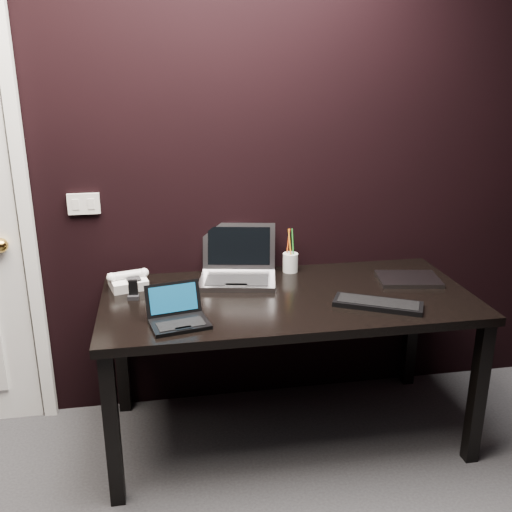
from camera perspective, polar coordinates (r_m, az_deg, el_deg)
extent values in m
plane|color=black|center=(2.82, -4.44, 9.33)|extent=(4.00, 0.00, 4.00)
cube|color=white|center=(2.91, -21.90, 2.76)|extent=(0.06, 0.05, 2.11)
sphere|color=gold|center=(2.92, -24.17, 0.98)|extent=(0.07, 0.07, 0.07)
cube|color=silver|center=(2.86, -16.85, 5.02)|extent=(0.15, 0.02, 0.10)
cube|color=silver|center=(2.85, -17.57, 4.93)|extent=(0.03, 0.01, 0.05)
cube|color=silver|center=(2.84, -16.17, 5.02)|extent=(0.03, 0.01, 0.05)
cube|color=black|center=(2.65, 3.21, -4.35)|extent=(1.70, 0.80, 0.04)
cube|color=black|center=(2.47, -14.19, -16.55)|extent=(0.06, 0.06, 0.70)
cube|color=black|center=(2.81, 21.30, -12.69)|extent=(0.06, 0.06, 0.70)
cube|color=black|center=(3.07, -13.35, -9.11)|extent=(0.06, 0.06, 0.70)
cube|color=black|center=(3.35, 15.27, -6.85)|extent=(0.06, 0.06, 0.70)
cube|color=black|center=(2.35, -7.62, -6.77)|extent=(0.26, 0.20, 0.02)
cube|color=black|center=(2.33, -7.52, -6.75)|extent=(0.20, 0.12, 0.00)
cube|color=black|center=(2.30, -7.26, -7.17)|extent=(0.07, 0.04, 0.00)
cube|color=black|center=(2.41, -8.29, -4.22)|extent=(0.24, 0.09, 0.13)
cube|color=navy|center=(2.41, -8.26, -4.23)|extent=(0.20, 0.08, 0.11)
cube|color=#A2A2A7|center=(2.78, -1.87, -2.46)|extent=(0.41, 0.33, 0.03)
cube|color=black|center=(2.75, -1.91, -2.42)|extent=(0.32, 0.20, 0.00)
cube|color=#9B9CA1|center=(2.68, -1.99, -2.94)|extent=(0.11, 0.06, 0.00)
cube|color=#9A999F|center=(2.89, -1.72, 1.02)|extent=(0.37, 0.14, 0.23)
cube|color=black|center=(2.89, -1.73, 1.01)|extent=(0.32, 0.11, 0.19)
cube|color=black|center=(2.57, 12.10, -4.73)|extent=(0.40, 0.29, 0.02)
cube|color=black|center=(2.57, 12.12, -4.47)|extent=(0.36, 0.25, 0.00)
cube|color=gray|center=(2.90, 15.00, -2.25)|extent=(0.33, 0.26, 0.02)
cube|color=white|center=(2.78, -12.67, -2.61)|extent=(0.20, 0.19, 0.07)
cylinder|color=silver|center=(2.76, -12.68, -1.88)|extent=(0.16, 0.07, 0.03)
sphere|color=white|center=(2.74, -14.25, -2.11)|extent=(0.06, 0.06, 0.05)
sphere|color=white|center=(2.77, -11.13, -1.65)|extent=(0.06, 0.06, 0.05)
cube|color=black|center=(2.74, -12.14, -2.27)|extent=(0.07, 0.06, 0.01)
cube|color=black|center=(2.65, -12.17, -3.26)|extent=(0.04, 0.02, 0.09)
cube|color=black|center=(2.65, -12.15, -4.05)|extent=(0.05, 0.04, 0.02)
cylinder|color=silver|center=(2.93, 3.45, -0.65)|extent=(0.09, 0.09, 0.10)
cylinder|color=#E54E15|center=(2.90, 3.25, 1.39)|extent=(0.02, 0.03, 0.15)
cylinder|color=#227D27|center=(2.89, 3.70, 1.32)|extent=(0.01, 0.02, 0.15)
cylinder|color=black|center=(2.91, 3.54, 1.42)|extent=(0.01, 0.02, 0.15)
cylinder|color=#C67012|center=(2.88, 3.40, 1.29)|extent=(0.02, 0.03, 0.14)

